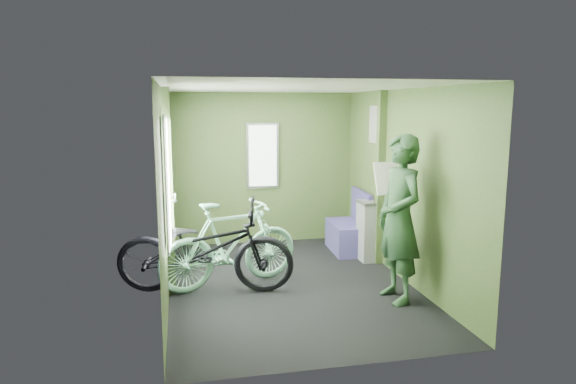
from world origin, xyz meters
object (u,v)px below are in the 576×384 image
object	(u,v)px
bicycle_black	(206,293)
bench_seat	(349,233)
passenger	(399,219)
waste_box	(368,231)
bicycle_mint	(231,287)

from	to	relation	value
bicycle_black	bench_seat	size ratio (longest dim) A/B	2.25
passenger	bench_seat	size ratio (longest dim) A/B	2.04
passenger	bench_seat	world-z (taller)	passenger
bicycle_black	bench_seat	distance (m)	2.52
bench_seat	waste_box	bearing A→B (deg)	-73.67
bicycle_black	waste_box	size ratio (longest dim) A/B	2.42
waste_box	bench_seat	world-z (taller)	bench_seat
waste_box	bench_seat	distance (m)	0.52
bicycle_black	passenger	bearing A→B (deg)	-95.74
bicycle_mint	bench_seat	size ratio (longest dim) A/B	1.95
bicycle_black	bicycle_mint	distance (m)	0.34
passenger	bench_seat	xyz separation A→B (m)	(0.10, 1.94, -0.64)
bicycle_mint	passenger	xyz separation A→B (m)	(1.74, -0.77, 0.91)
bicycle_black	passenger	size ratio (longest dim) A/B	1.10
passenger	bicycle_mint	bearing A→B (deg)	-120.17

